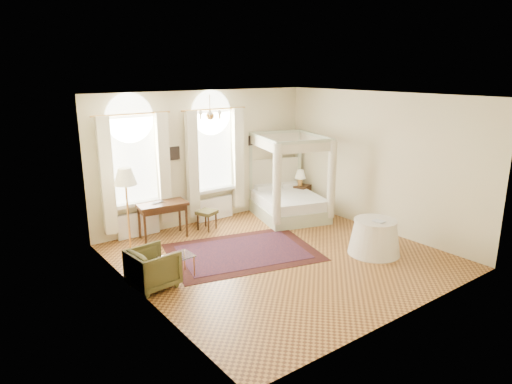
# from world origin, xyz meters

# --- Properties ---
(ground) EXTENTS (6.00, 6.00, 0.00)m
(ground) POSITION_xyz_m (0.00, 0.00, 0.00)
(ground) COLOR #AD7332
(ground) RESTS_ON ground
(room_walls) EXTENTS (6.00, 6.00, 6.00)m
(room_walls) POSITION_xyz_m (0.00, 0.00, 1.98)
(room_walls) COLOR beige
(room_walls) RESTS_ON ground
(window_left) EXTENTS (1.62, 0.27, 3.29)m
(window_left) POSITION_xyz_m (-1.90, 2.87, 1.49)
(window_left) COLOR white
(window_left) RESTS_ON room_walls
(window_right) EXTENTS (1.62, 0.27, 3.29)m
(window_right) POSITION_xyz_m (0.20, 2.87, 1.49)
(window_right) COLOR white
(window_right) RESTS_ON room_walls
(chandelier) EXTENTS (0.51, 0.45, 0.50)m
(chandelier) POSITION_xyz_m (-0.90, 1.20, 2.91)
(chandelier) COLOR #C08940
(chandelier) RESTS_ON room_walls
(wall_pictures) EXTENTS (2.54, 0.03, 0.39)m
(wall_pictures) POSITION_xyz_m (0.09, 2.97, 1.89)
(wall_pictures) COLOR black
(wall_pictures) RESTS_ON room_walls
(canopy_bed) EXTENTS (2.11, 2.36, 2.17)m
(canopy_bed) POSITION_xyz_m (1.87, 1.91, 0.49)
(canopy_bed) COLOR #B3BB98
(canopy_bed) RESTS_ON ground
(nightstand) EXTENTS (0.56, 0.53, 0.65)m
(nightstand) POSITION_xyz_m (2.70, 2.35, 0.33)
(nightstand) COLOR #3B2410
(nightstand) RESTS_ON ground
(nightstand_lamp) EXTENTS (0.30, 0.30, 0.44)m
(nightstand_lamp) POSITION_xyz_m (2.64, 2.34, 0.94)
(nightstand_lamp) COLOR #C08940
(nightstand_lamp) RESTS_ON nightstand
(writing_desk) EXTENTS (1.18, 0.71, 0.84)m
(writing_desk) POSITION_xyz_m (-1.46, 2.49, 0.72)
(writing_desk) COLOR #3B2410
(writing_desk) RESTS_ON ground
(laptop) EXTENTS (0.33, 0.25, 0.02)m
(laptop) POSITION_xyz_m (-1.55, 2.59, 0.85)
(laptop) COLOR black
(laptop) RESTS_ON writing_desk
(stool) EXTENTS (0.55, 0.55, 0.48)m
(stool) POSITION_xyz_m (-0.37, 2.35, 0.40)
(stool) COLOR #4F4822
(stool) RESTS_ON ground
(armchair) EXTENTS (0.86, 0.84, 0.72)m
(armchair) POSITION_xyz_m (-2.70, 0.31, 0.36)
(armchair) COLOR #433D1C
(armchair) RESTS_ON ground
(coffee_table) EXTENTS (0.63, 0.46, 0.42)m
(coffee_table) POSITION_xyz_m (-2.19, 0.41, 0.38)
(coffee_table) COLOR white
(coffee_table) RESTS_ON ground
(floor_lamp) EXTENTS (0.47, 0.47, 1.84)m
(floor_lamp) POSITION_xyz_m (-2.42, 2.10, 1.57)
(floor_lamp) COLOR #C08940
(floor_lamp) RESTS_ON ground
(oriental_rug) EXTENTS (3.51, 2.90, 0.01)m
(oriental_rug) POSITION_xyz_m (-0.51, 0.65, 0.01)
(oriental_rug) COLOR #3D150E
(oriental_rug) RESTS_ON ground
(side_table) EXTENTS (1.09, 1.09, 0.75)m
(side_table) POSITION_xyz_m (1.70, -1.06, 0.37)
(side_table) COLOR #EEE6CF
(side_table) RESTS_ON ground
(book) EXTENTS (0.20, 0.25, 0.02)m
(book) POSITION_xyz_m (1.56, -1.18, 0.76)
(book) COLOR black
(book) RESTS_ON side_table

